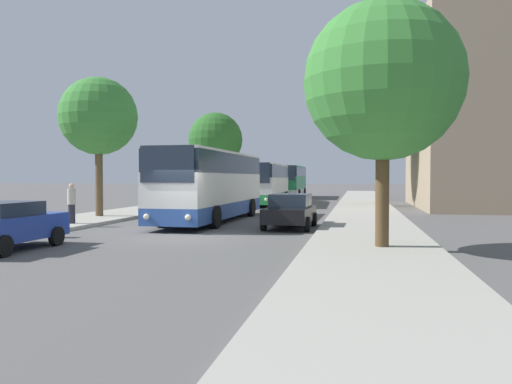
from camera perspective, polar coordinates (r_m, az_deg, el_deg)
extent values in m
plane|color=#565454|center=(18.95, -8.81, -5.02)|extent=(300.00, 300.00, 0.00)
cube|color=#A39E93|center=(22.35, -25.93, -3.96)|extent=(4.00, 120.00, 0.15)
cube|color=#A39E93|center=(17.77, 12.95, -5.25)|extent=(4.00, 120.00, 0.15)
cube|color=#2D519E|center=(25.20, -5.05, -1.92)|extent=(2.63, 11.60, 0.70)
cube|color=silver|center=(25.15, -5.06, 0.50)|extent=(2.63, 11.60, 1.43)
cube|color=#232D3D|center=(25.16, -5.07, 3.21)|extent=(2.65, 11.37, 0.95)
cube|color=silver|center=(25.18, -5.07, 4.42)|extent=(2.58, 11.37, 0.12)
cube|color=#232D3D|center=(19.69, -10.15, 3.18)|extent=(2.22, 0.09, 1.45)
sphere|color=#F4EAC1|center=(20.07, -12.42, -2.78)|extent=(0.24, 0.24, 0.24)
sphere|color=#F4EAC1|center=(19.41, -7.78, -2.90)|extent=(0.24, 0.24, 0.24)
cylinder|color=black|center=(22.38, -10.74, -2.72)|extent=(0.31, 1.00, 1.00)
cylinder|color=black|center=(21.54, -4.69, -2.87)|extent=(0.31, 1.00, 1.00)
cylinder|color=black|center=(28.88, -5.33, -1.71)|extent=(0.31, 1.00, 1.00)
cylinder|color=black|center=(28.23, -0.55, -1.78)|extent=(0.31, 1.00, 1.00)
cube|color=#238942|center=(40.14, 1.06, -0.58)|extent=(2.87, 10.59, 0.70)
cube|color=silver|center=(40.11, 1.06, 0.80)|extent=(2.87, 10.59, 1.23)
cube|color=#232D3D|center=(40.11, 1.06, 2.35)|extent=(2.88, 10.38, 0.95)
cube|color=silver|center=(40.12, 1.06, 3.12)|extent=(2.81, 10.38, 0.12)
cube|color=#232D3D|center=(34.89, -0.28, 2.21)|extent=(2.31, 0.13, 1.45)
sphere|color=#F4EAC1|center=(35.08, -1.73, -0.85)|extent=(0.24, 0.24, 0.24)
sphere|color=#F4EAC1|center=(34.76, 1.17, -0.87)|extent=(0.24, 0.24, 0.24)
cylinder|color=black|center=(37.27, -1.64, -0.94)|extent=(0.33, 1.01, 1.00)
cylinder|color=black|center=(36.84, 2.27, -0.98)|extent=(0.33, 1.01, 1.00)
cylinder|color=black|center=(43.47, 0.03, -0.57)|extent=(0.33, 1.01, 1.00)
cylinder|color=black|center=(43.10, 3.39, -0.59)|extent=(0.33, 1.01, 1.00)
cube|color=silver|center=(54.06, 3.90, 0.00)|extent=(2.72, 10.91, 0.70)
cube|color=#23844C|center=(54.04, 3.91, 1.09)|extent=(2.72, 10.91, 1.36)
cube|color=#232D3D|center=(54.04, 3.91, 2.31)|extent=(2.75, 10.69, 0.95)
cube|color=#23844C|center=(54.05, 3.91, 2.88)|extent=(2.67, 10.69, 0.12)
cube|color=#232D3D|center=(48.62, 3.16, 2.21)|extent=(2.27, 0.10, 1.45)
sphere|color=#F4EAC1|center=(48.74, 2.13, -0.14)|extent=(0.24, 0.24, 0.24)
sphere|color=#F4EAC1|center=(48.52, 4.19, -0.15)|extent=(0.24, 0.24, 0.24)
cylinder|color=black|center=(51.00, 2.07, -0.24)|extent=(0.32, 1.01, 1.00)
cylinder|color=black|center=(50.69, 4.90, -0.26)|extent=(0.32, 1.01, 1.00)
cylinder|color=black|center=(57.46, 3.03, -0.03)|extent=(0.32, 1.01, 1.00)
cylinder|color=black|center=(57.18, 5.54, -0.04)|extent=(0.32, 1.01, 1.00)
cube|color=#233D9E|center=(16.88, -26.66, -3.69)|extent=(1.81, 3.94, 0.74)
cube|color=#232D3D|center=(16.72, -27.02, -1.75)|extent=(1.58, 2.05, 0.43)
cylinder|color=black|center=(18.41, -26.42, -4.40)|extent=(0.21, 0.62, 0.62)
cylinder|color=black|center=(17.37, -21.84, -4.71)|extent=(0.21, 0.62, 0.62)
cylinder|color=black|center=(15.43, -26.91, -5.56)|extent=(0.21, 0.62, 0.62)
cube|color=black|center=(21.62, 3.92, -2.54)|extent=(1.92, 4.03, 0.61)
cube|color=#232D3D|center=(21.75, 3.99, -0.96)|extent=(1.65, 2.12, 0.57)
cylinder|color=black|center=(20.30, 5.87, -3.69)|extent=(0.22, 0.63, 0.62)
cylinder|color=black|center=(20.61, 0.88, -3.60)|extent=(0.22, 0.63, 0.62)
cylinder|color=black|center=(22.74, 6.67, -3.11)|extent=(0.22, 0.63, 0.62)
cylinder|color=black|center=(23.02, 2.20, -3.04)|extent=(0.22, 0.63, 0.62)
cylinder|color=#23232D|center=(23.74, -20.31, -2.36)|extent=(0.30, 0.30, 0.85)
cylinder|color=#B2A899|center=(23.70, -20.33, -0.48)|extent=(0.36, 0.36, 0.71)
sphere|color=tan|center=(23.69, -20.34, 0.65)|extent=(0.23, 0.23, 0.23)
cylinder|color=#513D23|center=(46.92, -4.65, 1.42)|extent=(0.40, 0.40, 3.69)
sphere|color=#286023|center=(47.06, -4.66, 5.98)|extent=(5.07, 5.07, 5.07)
cylinder|color=brown|center=(27.89, -17.50, 1.25)|extent=(0.40, 0.40, 3.77)
sphere|color=#387F33|center=(28.08, -17.56, 8.27)|extent=(4.12, 4.12, 4.12)
cylinder|color=#513D23|center=(15.27, 14.23, -0.20)|extent=(0.40, 0.40, 3.14)
sphere|color=#387F33|center=(15.53, 14.32, 12.19)|extent=(4.71, 4.71, 4.71)
cylinder|color=#513D23|center=(39.33, 13.78, 1.68)|extent=(0.40, 0.40, 4.17)
sphere|color=#2D7028|center=(39.57, 13.82, 7.90)|extent=(5.88, 5.88, 5.88)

